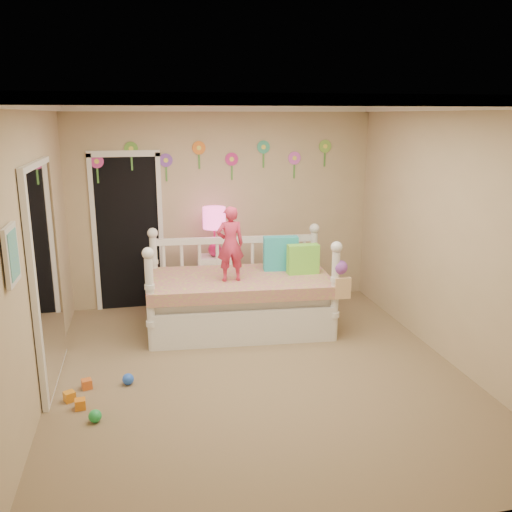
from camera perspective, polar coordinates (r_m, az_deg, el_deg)
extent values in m
cube|color=#7F684C|center=(5.57, 0.28, -12.12)|extent=(4.00, 4.50, 0.01)
cube|color=white|center=(4.98, 0.32, 15.71)|extent=(4.00, 4.50, 0.01)
cube|color=tan|center=(7.29, -3.47, 5.05)|extent=(4.00, 0.01, 2.60)
cube|color=tan|center=(5.10, -22.25, -0.16)|extent=(0.01, 4.50, 2.60)
cube|color=tan|center=(5.87, 19.76, 1.89)|extent=(0.01, 4.50, 2.60)
cube|color=#24B2B7|center=(6.66, 2.60, 0.28)|extent=(0.43, 0.19, 0.42)
cube|color=#7EE846|center=(6.53, 4.94, -0.33)|extent=(0.37, 0.14, 0.35)
imported|color=#D73055|center=(6.17, -2.71, 1.26)|extent=(0.32, 0.22, 0.86)
cube|color=white|center=(7.18, -4.26, -2.82)|extent=(0.48, 0.39, 0.72)
sphere|color=#D01B5E|center=(7.06, -4.33, 0.67)|extent=(0.18, 0.18, 0.18)
cylinder|color=#D01B5E|center=(7.02, -4.36, 2.13)|extent=(0.03, 0.03, 0.37)
cylinder|color=#FF4CA3|center=(6.97, -4.40, 4.01)|extent=(0.29, 0.29, 0.27)
cube|color=black|center=(7.25, -13.24, 2.50)|extent=(0.90, 0.04, 2.07)
cube|color=white|center=(5.44, -21.06, -1.91)|extent=(0.07, 1.30, 2.10)
cube|color=white|center=(4.18, -24.24, 0.11)|extent=(0.05, 0.34, 0.42)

